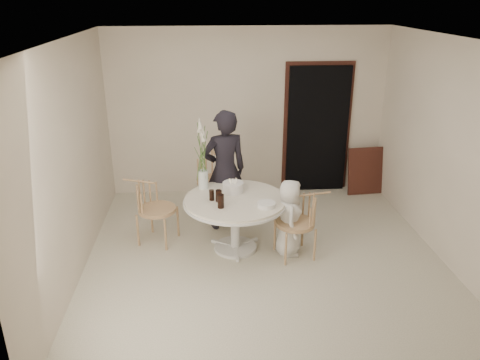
{
  "coord_description": "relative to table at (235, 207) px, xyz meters",
  "views": [
    {
      "loc": [
        -0.72,
        -5.17,
        3.16
      ],
      "look_at": [
        -0.29,
        0.3,
        0.96
      ],
      "focal_mm": 35.0,
      "sensor_mm": 36.0,
      "label": 1
    }
  ],
  "objects": [
    {
      "name": "ground",
      "position": [
        0.35,
        -0.25,
        -0.62
      ],
      "size": [
        4.5,
        4.5,
        0.0
      ],
      "primitive_type": "plane",
      "color": "silver",
      "rests_on": "ground"
    },
    {
      "name": "birthday_cake",
      "position": [
        -0.01,
        0.22,
        0.18
      ],
      "size": [
        0.27,
        0.27,
        0.18
      ],
      "rotation": [
        0.0,
        0.0,
        -0.15
      ],
      "color": "white",
      "rests_on": "table"
    },
    {
      "name": "table",
      "position": [
        0.0,
        0.0,
        0.0
      ],
      "size": [
        1.33,
        1.33,
        0.73
      ],
      "color": "silver",
      "rests_on": "ground"
    },
    {
      "name": "plate_stack",
      "position": [
        0.36,
        -0.28,
        0.14
      ],
      "size": [
        0.26,
        0.26,
        0.06
      ],
      "primitive_type": "cylinder",
      "rotation": [
        0.0,
        0.0,
        0.17
      ],
      "color": "white",
      "rests_on": "table"
    },
    {
      "name": "picture_frame",
      "position": [
        2.3,
        1.7,
        -0.22
      ],
      "size": [
        0.6,
        0.22,
        0.79
      ],
      "primitive_type": "cube",
      "rotation": [
        -0.17,
        0.0,
        0.08
      ],
      "color": "#4E201A",
      "rests_on": "ground"
    },
    {
      "name": "doorway",
      "position": [
        1.5,
        1.94,
        0.43
      ],
      "size": [
        1.0,
        0.1,
        2.1
      ],
      "primitive_type": "cube",
      "color": "black",
      "rests_on": "ground"
    },
    {
      "name": "cola_tumbler_d",
      "position": [
        -0.21,
        -0.07,
        0.19
      ],
      "size": [
        0.08,
        0.08,
        0.14
      ],
      "primitive_type": "cylinder",
      "rotation": [
        0.0,
        0.0,
        0.33
      ],
      "color": "black",
      "rests_on": "table"
    },
    {
      "name": "chair_left",
      "position": [
        -1.14,
        0.34,
        -0.05
      ],
      "size": [
        0.62,
        0.6,
        0.87
      ],
      "rotation": [
        0.0,
        0.0,
        1.2
      ],
      "color": "tan",
      "rests_on": "ground"
    },
    {
      "name": "cola_tumbler_b",
      "position": [
        -0.19,
        -0.26,
        0.2
      ],
      "size": [
        0.1,
        0.1,
        0.17
      ],
      "primitive_type": "cylinder",
      "rotation": [
        0.0,
        0.0,
        0.36
      ],
      "color": "black",
      "rests_on": "table"
    },
    {
      "name": "cola_tumbler_c",
      "position": [
        -0.3,
        -0.03,
        0.18
      ],
      "size": [
        0.08,
        0.08,
        0.14
      ],
      "primitive_type": "cylinder",
      "rotation": [
        0.0,
        0.0,
        0.27
      ],
      "color": "black",
      "rests_on": "table"
    },
    {
      "name": "flower_vase",
      "position": [
        -0.4,
        0.38,
        0.52
      ],
      "size": [
        0.13,
        0.13,
        0.98
      ],
      "rotation": [
        0.0,
        0.0,
        -0.38
      ],
      "color": "white",
      "rests_on": "table"
    },
    {
      "name": "chair_far",
      "position": [
        -0.24,
        1.26,
        0.01
      ],
      "size": [
        0.59,
        0.62,
        0.97
      ],
      "rotation": [
        0.0,
        0.0,
        0.14
      ],
      "color": "tan",
      "rests_on": "ground"
    },
    {
      "name": "girl",
      "position": [
        -0.1,
        0.66,
        0.25
      ],
      "size": [
        0.72,
        0.56,
        1.72
      ],
      "primitive_type": "imported",
      "rotation": [
        0.0,
        0.0,
        3.41
      ],
      "color": "black",
      "rests_on": "ground"
    },
    {
      "name": "room_shell",
      "position": [
        0.35,
        -0.25,
        1.0
      ],
      "size": [
        4.5,
        4.5,
        4.5
      ],
      "color": "white",
      "rests_on": "ground"
    },
    {
      "name": "door_trim",
      "position": [
        1.5,
        1.98,
        0.49
      ],
      "size": [
        1.12,
        0.03,
        2.22
      ],
      "primitive_type": "cube",
      "color": "#4E201A",
      "rests_on": "ground"
    },
    {
      "name": "cola_tumbler_a",
      "position": [
        -0.21,
        -0.07,
        0.19
      ],
      "size": [
        0.09,
        0.09,
        0.15
      ],
      "primitive_type": "cylinder",
      "rotation": [
        0.0,
        0.0,
        0.28
      ],
      "color": "black",
      "rests_on": "table"
    },
    {
      "name": "boy",
      "position": [
        0.67,
        -0.16,
        -0.11
      ],
      "size": [
        0.35,
        0.51,
        1.02
      ],
      "primitive_type": "imported",
      "rotation": [
        0.0,
        0.0,
        1.51
      ],
      "color": "silver",
      "rests_on": "ground"
    },
    {
      "name": "chair_right",
      "position": [
        0.86,
        -0.19,
        -0.07
      ],
      "size": [
        0.56,
        0.53,
        0.85
      ],
      "rotation": [
        0.0,
        0.0,
        -1.37
      ],
      "color": "tan",
      "rests_on": "ground"
    }
  ]
}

